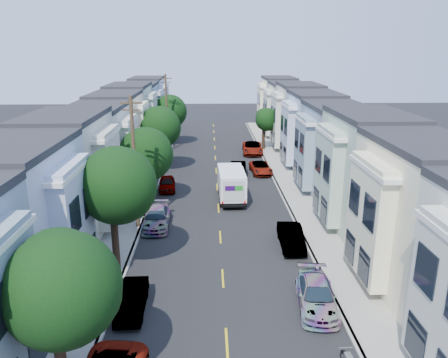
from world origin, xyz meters
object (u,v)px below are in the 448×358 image
object	(u,v)px
utility_pole_near	(135,163)
parked_right_a	(316,296)
tree_d	(159,128)
parked_right_d	(252,148)
tree_c	(145,155)
tree_e	(169,112)
tree_a	(60,290)
tree_b	(116,186)
parked_right_c	(261,168)
lead_sedan	(238,170)
parked_right_b	(291,237)
utility_pole_far	(167,113)
parked_left_c	(156,218)
tree_far_r	(266,120)
fedex_truck	(231,183)
parked_left_d	(167,184)
parked_left_b	(132,300)

from	to	relation	value
utility_pole_near	parked_right_a	size ratio (longest dim) A/B	2.13
tree_d	parked_right_d	distance (m)	14.36
tree_c	tree_e	distance (m)	24.64
tree_a	tree_b	bearing A→B (deg)	90.00
utility_pole_near	parked_right_c	size ratio (longest dim) A/B	2.20
lead_sedan	tree_b	bearing A→B (deg)	-111.06
tree_b	parked_right_b	bearing A→B (deg)	14.26
tree_e	lead_sedan	world-z (taller)	tree_e
parked_right_b	parked_right_d	world-z (taller)	parked_right_d
utility_pole_far	parked_right_c	xyz separation A→B (m)	(11.20, -11.14, -4.52)
parked_left_c	tree_c	bearing A→B (deg)	103.52
parked_right_b	utility_pole_far	bearing A→B (deg)	112.03
tree_a	tree_far_r	distance (m)	45.52
utility_pole_far	parked_right_a	xyz separation A→B (m)	(11.20, -37.20, -4.45)
tree_b	parked_right_c	xyz separation A→B (m)	(11.20, 21.46, -4.88)
utility_pole_far	lead_sedan	bearing A→B (deg)	-54.60
tree_b	tree_far_r	size ratio (longest dim) A/B	1.39
tree_a	parked_right_a	bearing A→B (deg)	27.59
lead_sedan	parked_right_d	size ratio (longest dim) A/B	0.82
fedex_truck	parked_right_c	size ratio (longest dim) A/B	1.31
lead_sedan	parked_left_c	xyz separation A→B (m)	(-7.27, -13.59, -0.03)
parked_left_c	utility_pole_far	bearing A→B (deg)	91.25
tree_far_r	parked_right_b	bearing A→B (deg)	-93.77
tree_far_r	fedex_truck	size ratio (longest dim) A/B	0.95
tree_d	parked_left_d	world-z (taller)	tree_d
utility_pole_far	parked_left_b	xyz separation A→B (m)	(1.40, -37.19, -4.50)
tree_e	parked_right_b	xyz separation A→B (m)	(11.20, -33.70, -4.07)
tree_c	tree_far_r	bearing A→B (deg)	58.10
tree_e	utility_pole_far	world-z (taller)	utility_pole_far
parked_right_d	tree_b	bearing A→B (deg)	-107.41
utility_pole_far	tree_far_r	bearing A→B (deg)	2.22
parked_right_a	parked_right_b	distance (m)	7.44
fedex_truck	parked_right_b	xyz separation A→B (m)	(3.67, -10.09, -0.88)
tree_b	tree_far_r	xyz separation A→B (m)	(13.20, 33.11, -1.43)
tree_far_r	lead_sedan	bearing A→B (deg)	-109.61
tree_far_r	parked_right_c	xyz separation A→B (m)	(-1.99, -11.66, -3.44)
lead_sedan	parked_right_b	xyz separation A→B (m)	(2.53, -17.56, -0.03)
tree_b	parked_right_a	distance (m)	13.03
tree_d	lead_sedan	xyz separation A→B (m)	(8.67, -2.47, -4.20)
tree_d	utility_pole_far	world-z (taller)	utility_pole_far
tree_c	fedex_truck	bearing A→B (deg)	7.77
tree_c	tree_b	bearing A→B (deg)	-90.00
tree_c	utility_pole_near	world-z (taller)	utility_pole_near
utility_pole_far	tree_e	bearing A→B (deg)	90.03
utility_pole_near	lead_sedan	size ratio (longest dim) A/B	2.24
parked_right_c	lead_sedan	bearing A→B (deg)	-161.27
lead_sedan	parked_right_b	world-z (taller)	lead_sedan
tree_far_r	parked_right_d	xyz separation A→B (m)	(-1.99, -2.29, -3.32)
parked_left_b	parked_right_c	world-z (taller)	parked_left_b
parked_left_d	tree_far_r	bearing A→B (deg)	50.95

